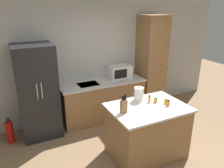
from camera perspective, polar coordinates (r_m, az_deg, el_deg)
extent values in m
cube|color=#B2B2AD|center=(4.96, -6.83, 5.71)|extent=(7.20, 0.06, 2.60)
cube|color=black|center=(4.48, -18.90, -1.94)|extent=(0.73, 0.70, 1.85)
cylinder|color=silver|center=(4.09, -18.97, -1.86)|extent=(0.02, 0.02, 0.30)
cylinder|color=silver|center=(4.10, -17.87, -1.69)|extent=(0.02, 0.02, 0.30)
cube|color=olive|center=(5.05, -2.37, -4.38)|extent=(1.90, 0.60, 0.86)
cube|color=beige|center=(4.88, -2.45, 0.40)|extent=(1.94, 0.64, 0.03)
cube|color=#9EA0A3|center=(4.76, -6.22, -0.09)|extent=(0.44, 0.34, 0.01)
cube|color=olive|center=(5.42, 10.09, 5.16)|extent=(0.56, 0.59, 2.30)
sphere|color=black|center=(5.13, 11.50, 4.75)|extent=(0.02, 0.02, 0.02)
sphere|color=black|center=(5.21, 12.68, 4.90)|extent=(0.02, 0.02, 0.02)
cube|color=olive|center=(3.90, 9.04, -12.26)|extent=(1.22, 0.86, 0.90)
cube|color=beige|center=(3.68, 9.44, -6.10)|extent=(1.28, 0.92, 0.03)
cube|color=white|center=(5.12, 2.01, 3.27)|extent=(0.53, 0.34, 0.29)
cube|color=black|center=(4.95, 2.32, 2.65)|extent=(0.32, 0.01, 0.20)
cube|color=olive|center=(3.39, 3.08, -5.88)|extent=(0.10, 0.06, 0.21)
cylinder|color=black|center=(3.31, 2.65, -3.77)|extent=(0.02, 0.02, 0.08)
cylinder|color=black|center=(3.33, 2.83, -3.67)|extent=(0.02, 0.02, 0.08)
cylinder|color=black|center=(3.33, 3.11, -3.73)|extent=(0.02, 0.02, 0.07)
cylinder|color=black|center=(3.33, 3.37, -3.42)|extent=(0.02, 0.02, 0.10)
cylinder|color=black|center=(3.33, 3.66, -3.39)|extent=(0.02, 0.02, 0.10)
cylinder|color=orange|center=(3.83, 11.32, -4.24)|extent=(0.06, 0.06, 0.07)
cylinder|color=#286628|center=(3.82, 11.36, -3.67)|extent=(0.05, 0.05, 0.01)
cylinder|color=orange|center=(3.75, 14.44, -4.93)|extent=(0.06, 0.06, 0.08)
cylinder|color=black|center=(3.73, 14.51, -4.21)|extent=(0.04, 0.04, 0.02)
cylinder|color=orange|center=(3.83, 13.86, -4.39)|extent=(0.05, 0.05, 0.08)
cylinder|color=#E5DB4C|center=(3.81, 13.92, -3.71)|extent=(0.04, 0.04, 0.02)
cylinder|color=orange|center=(3.81, 9.74, -3.99)|extent=(0.04, 0.04, 0.11)
cylinder|color=black|center=(3.78, 9.80, -3.09)|extent=(0.03, 0.03, 0.02)
cylinder|color=white|center=(3.83, 7.01, -2.60)|extent=(0.16, 0.16, 0.24)
sphere|color=#262628|center=(3.78, 7.09, -0.78)|extent=(0.02, 0.02, 0.02)
cylinder|color=red|center=(4.71, -25.12, -11.31)|extent=(0.14, 0.14, 0.44)
cylinder|color=black|center=(4.59, -25.60, -8.53)|extent=(0.06, 0.06, 0.08)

